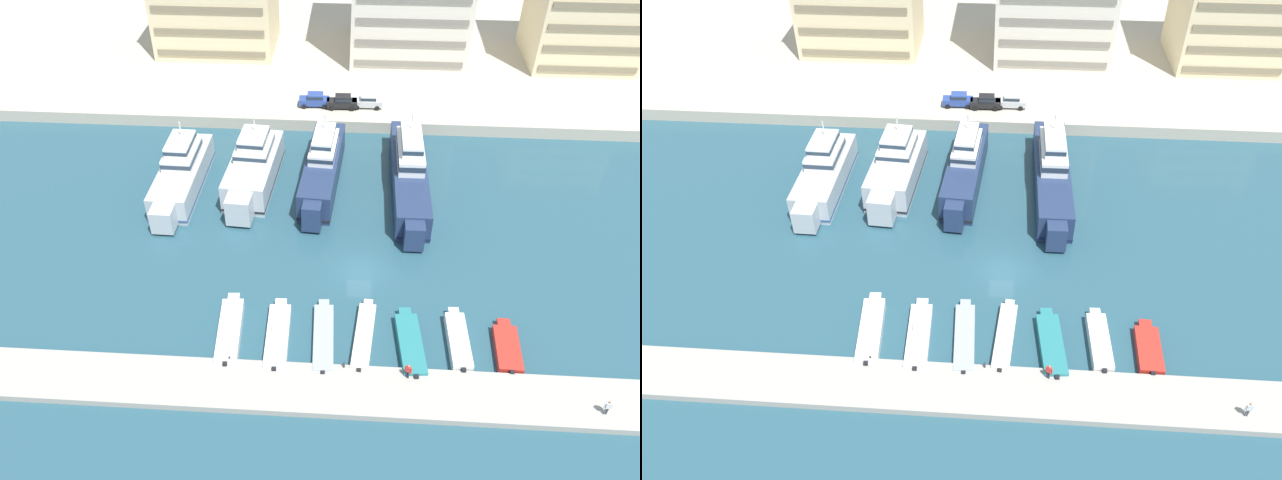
% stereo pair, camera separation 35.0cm
% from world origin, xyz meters
% --- Properties ---
extents(ground_plane, '(400.00, 400.00, 0.00)m').
position_xyz_m(ground_plane, '(0.00, 0.00, 0.00)').
color(ground_plane, '#285160').
extents(quay_promenade, '(180.00, 70.00, 1.62)m').
position_xyz_m(quay_promenade, '(0.00, 61.60, 0.81)').
color(quay_promenade, '#BCB29E').
rests_on(quay_promenade, ground).
extents(pier_dock, '(120.00, 4.95, 0.65)m').
position_xyz_m(pier_dock, '(0.00, -14.78, 0.33)').
color(pier_dock, '#A8A399').
rests_on(pier_dock, ground).
extents(yacht_silver_far_left, '(4.76, 17.02, 7.65)m').
position_xyz_m(yacht_silver_far_left, '(-20.91, 12.87, 2.12)').
color(yacht_silver_far_left, silver).
rests_on(yacht_silver_far_left, ground).
extents(yacht_silver_left, '(5.80, 16.13, 7.94)m').
position_xyz_m(yacht_silver_left, '(-12.73, 14.12, 2.28)').
color(yacht_silver_left, silver).
rests_on(yacht_silver_left, ground).
extents(yacht_navy_mid_left, '(4.79, 18.64, 7.90)m').
position_xyz_m(yacht_navy_mid_left, '(-4.71, 14.82, 2.28)').
color(yacht_navy_mid_left, navy).
rests_on(yacht_navy_mid_left, ground).
extents(yacht_navy_center_left, '(3.89, 22.25, 8.31)m').
position_xyz_m(yacht_navy_center_left, '(5.35, 14.48, 2.36)').
color(yacht_navy_center_left, navy).
rests_on(yacht_navy_center_left, ground).
extents(motorboat_white_far_left, '(2.48, 8.41, 1.58)m').
position_xyz_m(motorboat_white_far_left, '(-11.60, -9.01, 0.55)').
color(motorboat_white_far_left, white).
rests_on(motorboat_white_far_left, ground).
extents(motorboat_white_left, '(2.20, 8.29, 1.34)m').
position_xyz_m(motorboat_white_left, '(-7.24, -9.29, 0.48)').
color(motorboat_white_left, white).
rests_on(motorboat_white_left, ground).
extents(motorboat_grey_mid_left, '(2.12, 8.68, 0.81)m').
position_xyz_m(motorboat_grey_mid_left, '(-3.17, -9.14, 0.37)').
color(motorboat_grey_mid_left, '#9EA3A8').
rests_on(motorboat_grey_mid_left, ground).
extents(motorboat_cream_center_left, '(2.26, 8.48, 0.86)m').
position_xyz_m(motorboat_cream_center_left, '(0.43, -8.82, 0.41)').
color(motorboat_cream_center_left, beige).
rests_on(motorboat_cream_center_left, ground).
extents(motorboat_teal_center, '(2.62, 7.94, 0.98)m').
position_xyz_m(motorboat_teal_center, '(4.49, -9.56, 0.49)').
color(motorboat_teal_center, teal).
rests_on(motorboat_teal_center, ground).
extents(motorboat_white_center_right, '(1.93, 7.20, 1.06)m').
position_xyz_m(motorboat_white_center_right, '(8.73, -8.95, 0.53)').
color(motorboat_white_center_right, white).
rests_on(motorboat_white_center_right, ground).
extents(motorboat_red_mid_right, '(2.27, 6.21, 0.87)m').
position_xyz_m(motorboat_red_mid_right, '(12.97, -9.39, 0.42)').
color(motorboat_red_mid_right, red).
rests_on(motorboat_red_mid_right, ground).
extents(car_blue_far_left, '(4.15, 2.02, 1.80)m').
position_xyz_m(car_blue_far_left, '(-6.72, 30.61, 2.60)').
color(car_blue_far_left, '#28428E').
rests_on(car_blue_far_left, quay_promenade).
extents(car_black_left, '(4.15, 2.02, 1.80)m').
position_xyz_m(car_black_left, '(-2.96, 30.29, 2.60)').
color(car_black_left, black).
rests_on(car_black_left, quay_promenade).
extents(car_silver_mid_left, '(4.11, 1.93, 1.80)m').
position_xyz_m(car_silver_mid_left, '(0.44, 30.72, 2.60)').
color(car_silver_mid_left, '#B7BCC1').
rests_on(car_silver_mid_left, quay_promenade).
extents(pedestrian_near_edge, '(0.55, 0.42, 1.63)m').
position_xyz_m(pedestrian_near_edge, '(4.07, -13.29, 1.62)').
color(pedestrian_near_edge, '#282D3D').
rests_on(pedestrian_near_edge, pier_dock).
extents(pedestrian_mid_deck, '(0.65, 0.23, 1.67)m').
position_xyz_m(pedestrian_mid_deck, '(19.51, -15.84, 1.65)').
color(pedestrian_mid_deck, '#4C515B').
rests_on(pedestrian_mid_deck, pier_dock).
extents(bollard_west, '(0.20, 0.20, 0.61)m').
position_xyz_m(bollard_west, '(-10.97, -12.55, 0.98)').
color(bollard_west, '#2D2D33').
rests_on(bollard_west, pier_dock).
extents(bollard_west_mid, '(0.20, 0.20, 0.61)m').
position_xyz_m(bollard_west_mid, '(-1.23, -12.55, 0.98)').
color(bollard_west_mid, '#2D2D33').
rests_on(bollard_west_mid, pier_dock).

